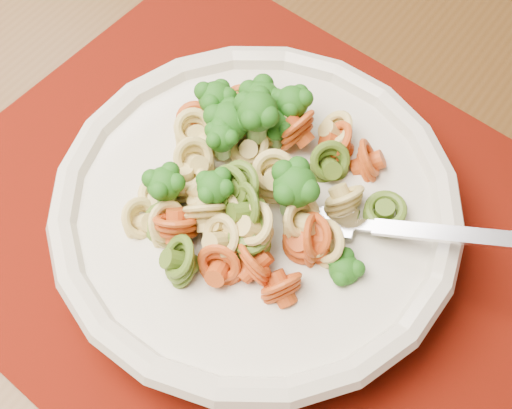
% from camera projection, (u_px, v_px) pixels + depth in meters
% --- Properties ---
extents(dining_table, '(1.65, 1.19, 0.69)m').
position_uv_depth(dining_table, '(297.00, 206.00, 0.62)').
color(dining_table, '#492F14').
rests_on(dining_table, ground).
extents(placemat, '(0.54, 0.46, 0.00)m').
position_uv_depth(placemat, '(274.00, 242.00, 0.51)').
color(placemat, '#510803').
rests_on(placemat, dining_table).
extents(pasta_bowl, '(0.28, 0.28, 0.05)m').
position_uv_depth(pasta_bowl, '(256.00, 211.00, 0.48)').
color(pasta_bowl, beige).
rests_on(pasta_bowl, placemat).
extents(pasta_broccoli_heap, '(0.23, 0.23, 0.06)m').
position_uv_depth(pasta_broccoli_heap, '(256.00, 200.00, 0.47)').
color(pasta_broccoli_heap, '#CEC266').
rests_on(pasta_broccoli_heap, pasta_bowl).
extents(fork, '(0.18, 0.05, 0.08)m').
position_uv_depth(fork, '(337.00, 223.00, 0.46)').
color(fork, silver).
rests_on(fork, pasta_bowl).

